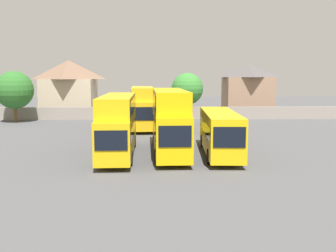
{
  "coord_description": "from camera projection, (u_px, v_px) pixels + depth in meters",
  "views": [
    {
      "loc": [
        -1.07,
        -30.46,
        6.23
      ],
      "look_at": [
        0.0,
        3.0,
        1.89
      ],
      "focal_mm": 41.09,
      "sensor_mm": 36.0,
      "label": 1
    }
  ],
  "objects": [
    {
      "name": "bus_3",
      "position": [
        220.0,
        130.0,
        30.51
      ],
      "size": [
        2.95,
        10.87,
        3.43
      ],
      "rotation": [
        0.0,
        0.0,
        -1.62
      ],
      "color": "yellow",
      "rests_on": "ground"
    },
    {
      "name": "bus_2",
      "position": [
        170.0,
        118.0,
        31.01
      ],
      "size": [
        2.8,
        11.85,
        5.15
      ],
      "rotation": [
        0.0,
        0.0,
        -1.55
      ],
      "color": "#E5BB0A",
      "rests_on": "ground"
    },
    {
      "name": "bus_4",
      "position": [
        142.0,
        106.0,
        45.58
      ],
      "size": [
        3.0,
        10.2,
        4.96
      ],
      "rotation": [
        0.0,
        0.0,
        -1.52
      ],
      "color": "yellow",
      "rests_on": "ground"
    },
    {
      "name": "house_terrace_centre",
      "position": [
        248.0,
        89.0,
        63.3
      ],
      "size": [
        7.95,
        6.72,
        8.23
      ],
      "color": "#9E7A60",
      "rests_on": "ground"
    },
    {
      "name": "bus_5",
      "position": [
        180.0,
        113.0,
        45.95
      ],
      "size": [
        2.99,
        11.56,
        3.3
      ],
      "rotation": [
        0.0,
        0.0,
        -1.61
      ],
      "color": "yellow",
      "rests_on": "ground"
    },
    {
      "name": "house_terrace_left",
      "position": [
        69.0,
        87.0,
        61.62
      ],
      "size": [
        8.46,
        7.51,
        8.79
      ],
      "color": "#C6B293",
      "rests_on": "ground"
    },
    {
      "name": "depot_boundary_wall",
      "position": [
        163.0,
        113.0,
        55.96
      ],
      "size": [
        56.0,
        0.5,
        1.8
      ],
      "primitive_type": "cube",
      "color": "gray",
      "rests_on": "ground"
    },
    {
      "name": "bus_1",
      "position": [
        118.0,
        122.0,
        30.26
      ],
      "size": [
        2.68,
        11.61,
        4.75
      ],
      "rotation": [
        0.0,
        0.0,
        -1.55
      ],
      "color": "yellow",
      "rests_on": "ground"
    },
    {
      "name": "ground",
      "position": [
        164.0,
        126.0,
        48.87
      ],
      "size": [
        140.0,
        140.0,
        0.0
      ],
      "primitive_type": "plane",
      "color": "#4C4C4F"
    },
    {
      "name": "tree_behind_wall",
      "position": [
        14.0,
        90.0,
        51.9
      ],
      "size": [
        5.1,
        5.1,
        6.94
      ],
      "color": "brown",
      "rests_on": "ground"
    },
    {
      "name": "tree_left_of_lot",
      "position": [
        187.0,
        89.0,
        58.12
      ],
      "size": [
        4.82,
        4.82,
        6.76
      ],
      "color": "brown",
      "rests_on": "ground"
    }
  ]
}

